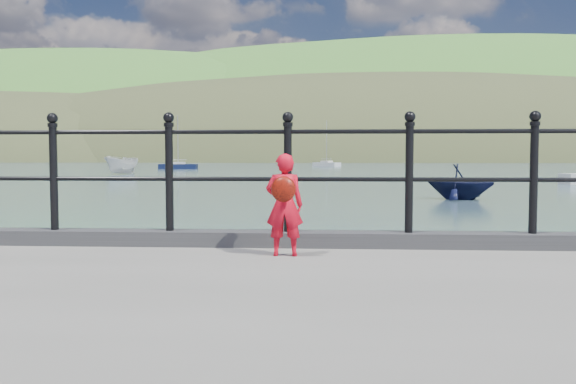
# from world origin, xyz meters

# --- Properties ---
(ground) EXTENTS (600.00, 600.00, 0.00)m
(ground) POSITION_xyz_m (0.00, 0.00, 0.00)
(ground) COLOR #2D4251
(ground) RESTS_ON ground
(kerb) EXTENTS (60.00, 0.30, 0.15)m
(kerb) POSITION_xyz_m (0.00, -0.15, 1.07)
(kerb) COLOR #28282B
(kerb) RESTS_ON quay
(railing) EXTENTS (18.11, 0.11, 1.20)m
(railing) POSITION_xyz_m (0.00, -0.15, 1.82)
(railing) COLOR black
(railing) RESTS_ON kerb
(far_shore) EXTENTS (830.00, 200.00, 156.00)m
(far_shore) POSITION_xyz_m (38.34, 239.41, -22.57)
(far_shore) COLOR #333A21
(far_shore) RESTS_ON ground
(child) EXTENTS (0.34, 0.30, 0.93)m
(child) POSITION_xyz_m (0.61, -0.73, 1.48)
(child) COLOR red
(child) RESTS_ON quay
(launch_white) EXTENTS (3.17, 5.15, 1.86)m
(launch_white) POSITION_xyz_m (-19.50, 53.78, 0.93)
(launch_white) COLOR silver
(launch_white) RESTS_ON ground
(launch_navy) EXTENTS (3.84, 3.72, 1.55)m
(launch_navy) POSITION_xyz_m (6.77, 20.52, 0.77)
(launch_navy) COLOR black
(launch_navy) RESTS_ON ground
(sailboat_left) EXTENTS (5.36, 1.77, 7.67)m
(sailboat_left) POSITION_xyz_m (-19.74, 78.03, 0.34)
(sailboat_left) COLOR black
(sailboat_left) RESTS_ON ground
(sailboat_deep) EXTENTS (4.98, 5.02, 8.15)m
(sailboat_deep) POSITION_xyz_m (1.05, 99.58, 0.34)
(sailboat_deep) COLOR silver
(sailboat_deep) RESTS_ON ground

